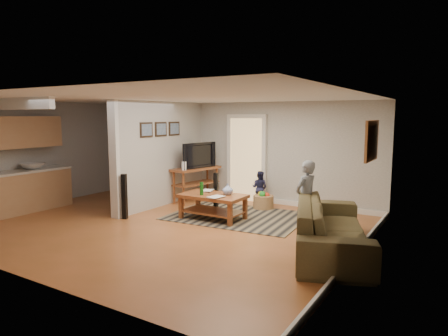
{
  "coord_description": "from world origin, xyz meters",
  "views": [
    {
      "loc": [
        5.07,
        -5.98,
        2.16
      ],
      "look_at": [
        0.85,
        0.95,
        1.1
      ],
      "focal_mm": 32.0,
      "sensor_mm": 36.0,
      "label": 1
    }
  ],
  "objects_px": {
    "toy_basket": "(263,201)",
    "child": "(305,234)",
    "speaker_right": "(216,192)",
    "coffee_table": "(214,200)",
    "sofa": "(330,251)",
    "speaker_left": "(124,197)",
    "tv_console": "(196,171)",
    "toddler": "(259,205)"
  },
  "relations": [
    {
      "from": "toy_basket",
      "to": "child",
      "type": "height_order",
      "value": "child"
    },
    {
      "from": "speaker_right",
      "to": "coffee_table",
      "type": "bearing_deg",
      "value": -67.59
    },
    {
      "from": "toy_basket",
      "to": "child",
      "type": "bearing_deg",
      "value": -43.51
    },
    {
      "from": "sofa",
      "to": "toy_basket",
      "type": "xyz_separation_m",
      "value": [
        -2.21,
        2.1,
        0.18
      ]
    },
    {
      "from": "speaker_left",
      "to": "toy_basket",
      "type": "bearing_deg",
      "value": 30.9
    },
    {
      "from": "speaker_left",
      "to": "coffee_table",
      "type": "bearing_deg",
      "value": 12.8
    },
    {
      "from": "child",
      "to": "coffee_table",
      "type": "bearing_deg",
      "value": -73.83
    },
    {
      "from": "speaker_left",
      "to": "speaker_right",
      "type": "distance_m",
      "value": 2.04
    },
    {
      "from": "tv_console",
      "to": "toddler",
      "type": "height_order",
      "value": "tv_console"
    },
    {
      "from": "child",
      "to": "toddler",
      "type": "relative_size",
      "value": 1.65
    },
    {
      "from": "speaker_right",
      "to": "toddler",
      "type": "bearing_deg",
      "value": 56.03
    },
    {
      "from": "speaker_left",
      "to": "child",
      "type": "distance_m",
      "value": 3.78
    },
    {
      "from": "sofa",
      "to": "speaker_right",
      "type": "bearing_deg",
      "value": 46.38
    },
    {
      "from": "speaker_left",
      "to": "toy_basket",
      "type": "height_order",
      "value": "speaker_left"
    },
    {
      "from": "coffee_table",
      "to": "toddler",
      "type": "bearing_deg",
      "value": 83.45
    },
    {
      "from": "tv_console",
      "to": "toy_basket",
      "type": "height_order",
      "value": "tv_console"
    },
    {
      "from": "speaker_right",
      "to": "child",
      "type": "distance_m",
      "value": 2.53
    },
    {
      "from": "speaker_right",
      "to": "toddler",
      "type": "relative_size",
      "value": 1.05
    },
    {
      "from": "coffee_table",
      "to": "tv_console",
      "type": "bearing_deg",
      "value": 136.72
    },
    {
      "from": "toy_basket",
      "to": "child",
      "type": "distance_m",
      "value": 2.15
    },
    {
      "from": "coffee_table",
      "to": "child",
      "type": "distance_m",
      "value": 2.06
    },
    {
      "from": "sofa",
      "to": "toddler",
      "type": "xyz_separation_m",
      "value": [
        -2.48,
        2.43,
        0.0
      ]
    },
    {
      "from": "toy_basket",
      "to": "child",
      "type": "relative_size",
      "value": 0.35
    },
    {
      "from": "sofa",
      "to": "speaker_right",
      "type": "height_order",
      "value": "speaker_right"
    },
    {
      "from": "toddler",
      "to": "toy_basket",
      "type": "bearing_deg",
      "value": 127.64
    },
    {
      "from": "tv_console",
      "to": "toddler",
      "type": "distance_m",
      "value": 1.81
    },
    {
      "from": "toy_basket",
      "to": "toddler",
      "type": "relative_size",
      "value": 0.57
    },
    {
      "from": "toddler",
      "to": "tv_console",
      "type": "bearing_deg",
      "value": 16.14
    },
    {
      "from": "speaker_right",
      "to": "child",
      "type": "bearing_deg",
      "value": -23.36
    },
    {
      "from": "coffee_table",
      "to": "toy_basket",
      "type": "distance_m",
      "value": 1.51
    },
    {
      "from": "toy_basket",
      "to": "speaker_left",
      "type": "bearing_deg",
      "value": -131.28
    },
    {
      "from": "speaker_left",
      "to": "child",
      "type": "relative_size",
      "value": 0.7
    },
    {
      "from": "speaker_right",
      "to": "toddler",
      "type": "height_order",
      "value": "speaker_right"
    },
    {
      "from": "sofa",
      "to": "coffee_table",
      "type": "relative_size",
      "value": 2.0
    },
    {
      "from": "speaker_right",
      "to": "child",
      "type": "height_order",
      "value": "speaker_right"
    },
    {
      "from": "speaker_right",
      "to": "toy_basket",
      "type": "xyz_separation_m",
      "value": [
        0.83,
        0.77,
        -0.26
      ]
    },
    {
      "from": "tv_console",
      "to": "toy_basket",
      "type": "xyz_separation_m",
      "value": [
        1.82,
        0.14,
        -0.61
      ]
    },
    {
      "from": "sofa",
      "to": "toddler",
      "type": "bearing_deg",
      "value": 25.55
    },
    {
      "from": "speaker_right",
      "to": "toy_basket",
      "type": "bearing_deg",
      "value": 35.91
    },
    {
      "from": "speaker_left",
      "to": "tv_console",
      "type": "bearing_deg",
      "value": 65.46
    },
    {
      "from": "speaker_right",
      "to": "toy_basket",
      "type": "relative_size",
      "value": 1.84
    },
    {
      "from": "child",
      "to": "toddler",
      "type": "height_order",
      "value": "child"
    }
  ]
}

